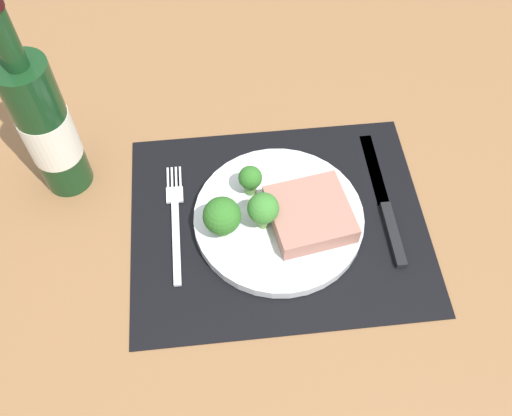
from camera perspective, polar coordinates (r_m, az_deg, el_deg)
The scene contains 10 objects.
ground_plane at distance 80.38cm, azimuth 2.23°, elevation -2.02°, with size 140.00×110.00×3.00cm, color brown.
placemat at distance 78.97cm, azimuth 2.27°, elevation -1.40°, with size 40.87×33.04×0.30cm, color black.
plate at distance 78.17cm, azimuth 2.29°, elevation -1.03°, with size 23.40×23.40×1.60cm, color silver.
steak at distance 76.18cm, azimuth 5.45°, elevation -0.62°, with size 10.41×10.30×2.82cm, color #9E6B5B.
broccoli_near_fork at distance 77.31cm, azimuth -0.59°, elevation 2.95°, with size 3.29×3.29×4.82cm.
broccoli_near_steak at distance 73.48cm, azimuth 0.73°, elevation -0.11°, with size 4.21×4.21×6.06cm.
broccoli_back_left at distance 73.09cm, azimuth -3.44°, elevation -0.84°, with size 5.04×5.04×6.34cm.
fork at distance 79.32cm, azimuth -8.10°, elevation -1.29°, with size 2.40×19.20×0.50cm.
knife at distance 81.75cm, azimuth 12.93°, elevation 0.08°, with size 1.80×23.00×0.80cm.
wine_bottle at distance 79.11cm, azimuth -20.39°, elevation 7.71°, with size 6.84×6.84×31.49cm.
Camera 1 is at (-7.47, -40.80, 67.35)cm, focal length 39.71 mm.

